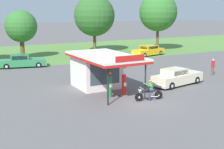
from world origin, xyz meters
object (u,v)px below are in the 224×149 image
at_px(gas_pump_offside, 124,85).
at_px(motorcycle_with_rider, 149,92).
at_px(parked_car_back_row_left, 99,59).
at_px(bystander_admiring_sedan, 121,62).
at_px(parked_car_back_row_right, 22,61).
at_px(bystander_standing_back_lot, 213,67).
at_px(parked_car_back_row_centre_left, 148,51).
at_px(featured_classic_sedan, 177,77).
at_px(gas_pump_nearside, 110,86).

height_order(gas_pump_offside, motorcycle_with_rider, gas_pump_offside).
distance_m(parked_car_back_row_left, bystander_admiring_sedan, 4.44).
height_order(motorcycle_with_rider, parked_car_back_row_right, motorcycle_with_rider).
xyz_separation_m(motorcycle_with_rider, bystander_standing_back_lot, (11.19, 4.33, 0.25)).
relative_size(parked_car_back_row_centre_left, parked_car_back_row_left, 1.03).
height_order(featured_classic_sedan, parked_car_back_row_left, featured_classic_sedan).
xyz_separation_m(featured_classic_sedan, bystander_admiring_sedan, (-0.65, 8.98, 0.10)).
distance_m(motorcycle_with_rider, parked_car_back_row_centre_left, 23.50).
bearing_deg(bystander_admiring_sedan, featured_classic_sedan, -85.88).
xyz_separation_m(gas_pump_nearside, featured_classic_sedan, (7.39, 0.85, -0.26)).
xyz_separation_m(gas_pump_offside, parked_car_back_row_left, (4.84, 14.22, -0.24)).
height_order(motorcycle_with_rider, parked_car_back_row_left, motorcycle_with_rider).
bearing_deg(bystander_admiring_sedan, parked_car_back_row_left, 98.26).
height_order(gas_pump_nearside, featured_classic_sedan, gas_pump_nearside).
distance_m(gas_pump_offside, featured_classic_sedan, 6.19).
xyz_separation_m(motorcycle_with_rider, parked_car_back_row_right, (-5.34, 18.54, 0.04)).
xyz_separation_m(featured_classic_sedan, parked_car_back_row_left, (-1.28, 13.37, -0.03)).
bearing_deg(motorcycle_with_rider, bystander_admiring_sedan, 69.55).
distance_m(featured_classic_sedan, parked_car_back_row_left, 13.43).
xyz_separation_m(parked_car_back_row_centre_left, parked_car_back_row_right, (-18.87, -0.67, -0.02)).
height_order(motorcycle_with_rider, parked_car_back_row_centre_left, motorcycle_with_rider).
distance_m(gas_pump_nearside, parked_car_back_row_left, 15.47).
bearing_deg(parked_car_back_row_right, bystander_standing_back_lot, -40.69).
height_order(gas_pump_nearside, motorcycle_with_rider, gas_pump_nearside).
distance_m(parked_car_back_row_centre_left, bystander_standing_back_lot, 15.06).
distance_m(motorcycle_with_rider, parked_car_back_row_left, 16.54).
bearing_deg(parked_car_back_row_centre_left, parked_car_back_row_left, -162.48).
bearing_deg(bystander_standing_back_lot, featured_classic_sedan, -165.59).
distance_m(bystander_standing_back_lot, bystander_admiring_sedan, 10.06).
relative_size(gas_pump_nearside, parked_car_back_row_right, 0.36).
distance_m(parked_car_back_row_right, bystander_admiring_sedan, 11.86).
xyz_separation_m(gas_pump_offside, bystander_standing_back_lot, (12.30, 2.43, -0.01)).
xyz_separation_m(parked_car_back_row_centre_left, parked_car_back_row_left, (-9.80, -3.10, -0.03)).
distance_m(gas_pump_offside, parked_car_back_row_centre_left, 22.67).
distance_m(gas_pump_offside, parked_car_back_row_left, 15.02).
bearing_deg(gas_pump_nearside, gas_pump_offside, -0.00).
xyz_separation_m(gas_pump_nearside, parked_car_back_row_centre_left, (15.91, 17.31, -0.25)).
relative_size(gas_pump_nearside, gas_pump_offside, 1.05).
height_order(gas_pump_nearside, bystander_admiring_sedan, gas_pump_nearside).
xyz_separation_m(parked_car_back_row_centre_left, bystander_standing_back_lot, (-2.34, -14.88, 0.19)).
height_order(featured_classic_sedan, bystander_admiring_sedan, same).
height_order(parked_car_back_row_centre_left, parked_car_back_row_right, parked_car_back_row_right).
height_order(parked_car_back_row_centre_left, bystander_standing_back_lot, bystander_standing_back_lot).
distance_m(parked_car_back_row_centre_left, parked_car_back_row_right, 18.88).
xyz_separation_m(parked_car_back_row_left, parked_car_back_row_right, (-9.07, 2.43, 0.01)).
relative_size(gas_pump_offside, parked_car_back_row_centre_left, 0.35).
relative_size(gas_pump_nearside, bystander_admiring_sedan, 1.35).
relative_size(motorcycle_with_rider, featured_classic_sedan, 0.41).
xyz_separation_m(parked_car_back_row_right, bystander_standing_back_lot, (16.53, -14.21, 0.21)).
xyz_separation_m(parked_car_back_row_centre_left, bystander_admiring_sedan, (-9.17, -7.49, 0.10)).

